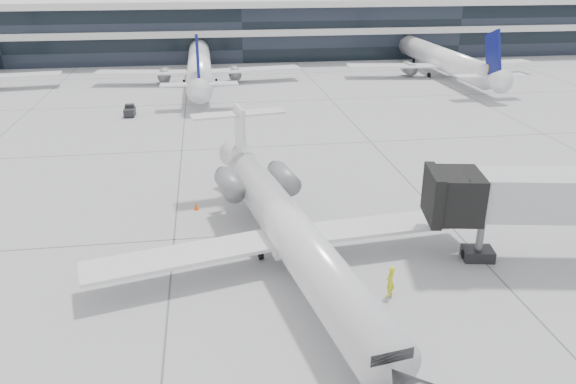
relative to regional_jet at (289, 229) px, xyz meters
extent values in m
plane|color=#98989B|center=(2.52, 4.53, -2.49)|extent=(220.00, 220.00, 0.00)
cube|color=black|center=(2.52, 86.53, 2.51)|extent=(170.00, 22.00, 10.00)
cylinder|color=silver|center=(0.15, -0.90, -0.08)|extent=(7.05, 25.33, 2.84)
cone|color=silver|center=(-2.25, 13.18, 0.24)|extent=(3.22, 3.77, 2.69)
cube|color=silver|center=(-6.75, -1.02, -0.81)|extent=(11.87, 5.39, 0.23)
cube|color=silver|center=(6.71, 1.28, -0.81)|extent=(11.77, 3.87, 0.23)
cylinder|color=slate|center=(-3.37, 7.23, 0.34)|extent=(2.16, 3.79, 1.58)
cylinder|color=slate|center=(0.77, 7.94, 0.34)|extent=(2.16, 3.79, 1.58)
cube|color=silver|center=(-2.15, 12.56, 2.44)|extent=(0.75, 2.74, 4.73)
cube|color=silver|center=(-2.22, 12.97, 4.12)|extent=(7.74, 2.93, 0.17)
cylinder|color=black|center=(1.84, -10.74, -2.20)|extent=(0.29, 0.61, 0.59)
cylinder|color=black|center=(-1.75, 0.90, -2.16)|extent=(0.36, 0.71, 0.67)
cylinder|color=black|center=(1.35, 1.43, -2.16)|extent=(0.36, 0.71, 0.67)
cube|color=black|center=(10.46, -0.81, 1.98)|extent=(3.33, 3.85, 2.98)
cylinder|color=slate|center=(12.24, -1.12, -1.00)|extent=(0.47, 0.47, 2.98)
cube|color=black|center=(12.24, -1.12, -2.12)|extent=(2.15, 1.81, 0.75)
imported|color=yellow|center=(5.21, -4.47, -1.53)|extent=(0.82, 0.82, 1.92)
cone|color=#FF570D|center=(-5.96, 9.46, -2.20)|extent=(0.37, 0.37, 0.58)
cube|color=#FF570D|center=(-5.96, 9.46, -2.48)|extent=(0.40, 0.40, 0.03)
cube|color=black|center=(-14.23, 39.33, -1.95)|extent=(1.30, 2.18, 0.89)
cube|color=black|center=(-14.23, 39.82, -1.36)|extent=(1.09, 0.90, 0.49)
cylinder|color=black|center=(-14.77, 40.12, -2.28)|extent=(0.18, 0.44, 0.43)
cylinder|color=black|center=(-13.68, 40.11, -2.28)|extent=(0.18, 0.44, 0.43)
cylinder|color=black|center=(-14.78, 38.55, -2.28)|extent=(0.18, 0.44, 0.43)
cylinder|color=black|center=(-13.70, 38.54, -2.28)|extent=(0.18, 0.44, 0.43)
camera|label=1|loc=(-4.70, -31.15, 15.61)|focal=35.00mm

